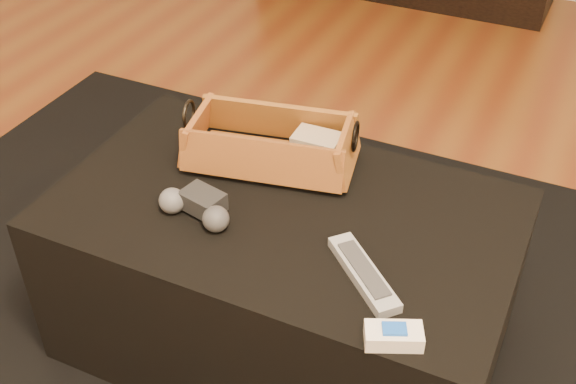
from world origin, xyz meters
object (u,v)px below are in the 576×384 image
at_px(cream_gadget, 394,336).
at_px(wicker_basket, 271,146).
at_px(game_controller, 197,206).
at_px(tv_remote, 261,156).
at_px(silver_remote, 363,273).
at_px(ottoman, 284,277).

bearing_deg(cream_gadget, wicker_basket, 137.27).
bearing_deg(game_controller, tv_remote, 81.34).
distance_m(game_controller, silver_remote, 0.38).
xyz_separation_m(tv_remote, game_controller, (-0.03, -0.23, 0.00)).
xyz_separation_m(ottoman, tv_remote, (-0.11, 0.12, 0.23)).
relative_size(ottoman, game_controller, 5.66).
relative_size(wicker_basket, silver_remote, 2.18).
relative_size(tv_remote, silver_remote, 1.06).
bearing_deg(wicker_basket, ottoman, -54.58).
xyz_separation_m(wicker_basket, cream_gadget, (0.43, -0.40, -0.03)).
bearing_deg(silver_remote, cream_gadget, -51.47).
height_order(wicker_basket, cream_gadget, wicker_basket).
bearing_deg(cream_gadget, game_controller, 162.34).
height_order(game_controller, cream_gadget, game_controller).
distance_m(wicker_basket, cream_gadget, 0.59).
distance_m(ottoman, tv_remote, 0.29).
xyz_separation_m(wicker_basket, silver_remote, (0.33, -0.27, -0.03)).
bearing_deg(tv_remote, ottoman, -63.49).
bearing_deg(cream_gadget, silver_remote, 128.53).
xyz_separation_m(tv_remote, cream_gadget, (0.45, -0.38, -0.01)).
bearing_deg(silver_remote, tv_remote, 143.92).
distance_m(ottoman, wicker_basket, 0.31).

